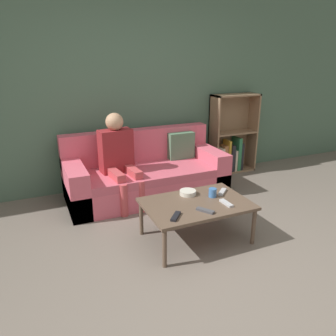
# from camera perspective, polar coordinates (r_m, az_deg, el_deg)

# --- Properties ---
(ground_plane) EXTENTS (22.00, 22.00, 0.00)m
(ground_plane) POSITION_cam_1_polar(r_m,az_deg,el_deg) (2.91, 7.89, -17.79)
(ground_plane) COLOR #70665B
(wall_back) EXTENTS (12.00, 0.06, 2.60)m
(wall_back) POSITION_cam_1_polar(r_m,az_deg,el_deg) (4.46, -7.19, 13.33)
(wall_back) COLOR #4C6B56
(wall_back) RESTS_ON ground_plane
(couch) EXTENTS (2.00, 0.86, 0.81)m
(couch) POSITION_cam_1_polar(r_m,az_deg,el_deg) (4.23, -3.86, -1.22)
(couch) COLOR #DB5B70
(couch) RESTS_ON ground_plane
(bookshelf) EXTENTS (0.72, 0.28, 1.19)m
(bookshelf) POSITION_cam_1_polar(r_m,az_deg,el_deg) (5.15, 10.71, 4.28)
(bookshelf) COLOR #8E7051
(bookshelf) RESTS_ON ground_plane
(coffee_table) EXTENTS (1.01, 0.68, 0.40)m
(coffee_table) POSITION_cam_1_polar(r_m,az_deg,el_deg) (3.19, 4.97, -6.58)
(coffee_table) COLOR brown
(coffee_table) RESTS_ON ground_plane
(person_adult) EXTENTS (0.41, 0.64, 1.10)m
(person_adult) POSITION_cam_1_polar(r_m,az_deg,el_deg) (3.95, -8.67, 2.54)
(person_adult) COLOR #C6474C
(person_adult) RESTS_ON ground_plane
(cup_near) EXTENTS (0.08, 0.08, 0.09)m
(cup_near) POSITION_cam_1_polar(r_m,az_deg,el_deg) (3.30, 7.78, -4.27)
(cup_near) COLOR #3D70B2
(cup_near) RESTS_ON coffee_table
(tv_remote_0) EXTENTS (0.13, 0.17, 0.02)m
(tv_remote_0) POSITION_cam_1_polar(r_m,az_deg,el_deg) (3.00, 6.49, -7.37)
(tv_remote_0) COLOR #47474C
(tv_remote_0) RESTS_ON coffee_table
(tv_remote_1) EXTENTS (0.15, 0.16, 0.02)m
(tv_remote_1) POSITION_cam_1_polar(r_m,az_deg,el_deg) (2.88, 1.35, -8.40)
(tv_remote_1) COLOR black
(tv_remote_1) RESTS_ON coffee_table
(tv_remote_2) EXTENTS (0.05, 0.17, 0.02)m
(tv_remote_2) POSITION_cam_1_polar(r_m,az_deg,el_deg) (3.17, 10.12, -6.05)
(tv_remote_2) COLOR #B7B7BC
(tv_remote_2) RESTS_ON coffee_table
(tv_remote_3) EXTENTS (0.16, 0.15, 0.02)m
(tv_remote_3) POSITION_cam_1_polar(r_m,az_deg,el_deg) (3.42, 9.44, -4.11)
(tv_remote_3) COLOR #B7B7BC
(tv_remote_3) RESTS_ON coffee_table
(snack_bowl) EXTENTS (0.17, 0.17, 0.05)m
(snack_bowl) POSITION_cam_1_polar(r_m,az_deg,el_deg) (3.33, 3.47, -4.28)
(snack_bowl) COLOR beige
(snack_bowl) RESTS_ON coffee_table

